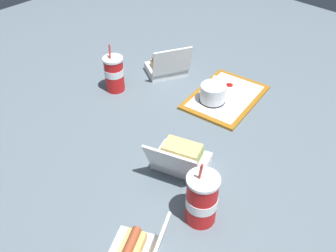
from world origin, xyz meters
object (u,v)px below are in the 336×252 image
at_px(food_tray, 225,97).
at_px(clamshell_sandwich_left, 181,158).
at_px(plastic_fork, 247,90).
at_px(clamshell_hotdog_right, 167,66).
at_px(ketchup_cup, 229,87).
at_px(cake_container, 213,94).
at_px(soda_cup_back, 202,199).
at_px(soda_cup_corner, 114,73).

bearing_deg(food_tray, clamshell_sandwich_left, 16.88).
bearing_deg(plastic_fork, clamshell_sandwich_left, 32.41).
height_order(food_tray, clamshell_hotdog_right, clamshell_hotdog_right).
bearing_deg(clamshell_sandwich_left, food_tray, -163.12).
bearing_deg(clamshell_hotdog_right, ketchup_cup, 104.06).
bearing_deg(clamshell_hotdog_right, clamshell_sandwich_left, 47.98).
relative_size(food_tray, cake_container, 3.63).
xyz_separation_m(plastic_fork, soda_cup_back, (0.67, 0.28, 0.07)).
relative_size(clamshell_sandwich_left, soda_cup_back, 0.99).
bearing_deg(clamshell_sandwich_left, soda_cup_back, 57.63).
bearing_deg(food_tray, soda_cup_back, 29.91).
bearing_deg(clamshell_hotdog_right, cake_container, 82.38).
xyz_separation_m(clamshell_hotdog_right, soda_cup_back, (0.54, 0.65, 0.05)).
xyz_separation_m(plastic_fork, clamshell_sandwich_left, (0.55, 0.09, 0.03)).
bearing_deg(clamshell_sandwich_left, ketchup_cup, -162.70).
height_order(food_tray, cake_container, cake_container).
xyz_separation_m(plastic_fork, soda_cup_corner, (0.39, -0.45, 0.07)).
height_order(ketchup_cup, soda_cup_corner, soda_cup_corner).
relative_size(ketchup_cup, soda_cup_back, 0.17).
bearing_deg(soda_cup_corner, clamshell_hotdog_right, 163.17).
xyz_separation_m(food_tray, soda_cup_corner, (0.28, -0.40, 0.08)).
height_order(food_tray, soda_cup_corner, soda_cup_corner).
bearing_deg(ketchup_cup, clamshell_sandwich_left, 17.30).
bearing_deg(ketchup_cup, clamshell_hotdog_right, -75.94).
xyz_separation_m(food_tray, ketchup_cup, (-0.05, -0.02, 0.02)).
relative_size(clamshell_hotdog_right, clamshell_sandwich_left, 1.00).
bearing_deg(plastic_fork, cake_container, 2.90).
xyz_separation_m(food_tray, cake_container, (0.07, -0.02, 0.04)).
height_order(clamshell_hotdog_right, soda_cup_back, soda_cup_back).
relative_size(cake_container, clamshell_hotdog_right, 0.47).
distance_m(plastic_fork, clamshell_sandwich_left, 0.55).
bearing_deg(cake_container, soda_cup_back, 34.80).
height_order(food_tray, ketchup_cup, ketchup_cup).
height_order(cake_container, ketchup_cup, cake_container).
xyz_separation_m(clamshell_sandwich_left, soda_cup_back, (0.12, 0.19, 0.05)).
height_order(ketchup_cup, clamshell_hotdog_right, clamshell_hotdog_right).
height_order(cake_container, soda_cup_corner, soda_cup_corner).
bearing_deg(food_tray, cake_container, -15.87).
distance_m(ketchup_cup, clamshell_hotdog_right, 0.32).
relative_size(cake_container, clamshell_sandwich_left, 0.47).
bearing_deg(soda_cup_back, clamshell_sandwich_left, -122.37).
xyz_separation_m(cake_container, soda_cup_corner, (0.21, -0.38, 0.03)).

